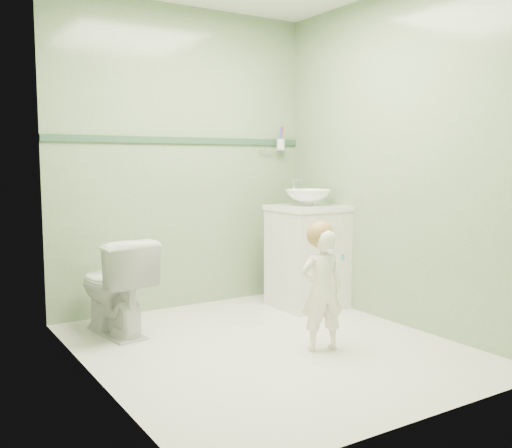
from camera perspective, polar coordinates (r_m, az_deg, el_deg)
ground at (r=3.78m, az=1.24°, el=-12.05°), size 2.50×2.50×0.00m
room_shell at (r=3.59m, az=1.28°, el=6.46°), size 2.50×2.54×2.40m
trim_stripe at (r=4.67m, az=-7.18°, el=8.21°), size 2.20×0.02×0.05m
vanity at (r=4.71m, az=5.11°, el=-3.38°), size 0.52×0.50×0.80m
counter at (r=4.66m, az=5.16°, el=1.60°), size 0.54×0.52×0.04m
basin at (r=4.65m, az=5.17°, el=2.63°), size 0.37×0.37×0.13m
faucet at (r=4.80m, az=3.84°, el=3.71°), size 0.03×0.13×0.18m
cup_holder at (r=5.07m, az=2.37°, el=7.91°), size 0.26×0.07×0.21m
toilet at (r=4.08m, az=-13.86°, el=-5.97°), size 0.46×0.70×0.67m
toddler at (r=3.64m, az=6.54°, el=-6.53°), size 0.32×0.25×0.77m
hair_cap at (r=3.60m, az=6.36°, el=-1.03°), size 0.17×0.17×0.17m
teal_toothbrush at (r=3.52m, az=8.48°, el=-3.23°), size 0.11×0.14×0.08m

